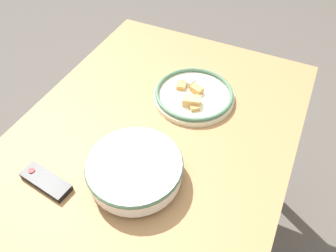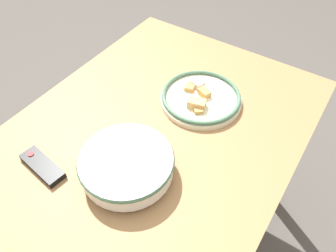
# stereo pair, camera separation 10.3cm
# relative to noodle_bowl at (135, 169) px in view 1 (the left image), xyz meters

# --- Properties ---
(ground_plane) EXTENTS (8.00, 8.00, 0.00)m
(ground_plane) POSITION_rel_noodle_bowl_xyz_m (0.12, 0.03, -0.82)
(ground_plane) COLOR #4C4742
(dining_table) EXTENTS (1.28, 0.87, 0.77)m
(dining_table) POSITION_rel_noodle_bowl_xyz_m (0.12, 0.03, -0.14)
(dining_table) COLOR olive
(dining_table) RESTS_ON ground_plane
(noodle_bowl) EXTENTS (0.27, 0.27, 0.07)m
(noodle_bowl) POSITION_rel_noodle_bowl_xyz_m (0.00, 0.00, 0.00)
(noodle_bowl) COLOR silver
(noodle_bowl) RESTS_ON dining_table
(food_plate) EXTENTS (0.29, 0.29, 0.05)m
(food_plate) POSITION_rel_noodle_bowl_xyz_m (0.38, -0.02, -0.03)
(food_plate) COLOR beige
(food_plate) RESTS_ON dining_table
(tv_remote) EXTENTS (0.07, 0.16, 0.02)m
(tv_remote) POSITION_rel_noodle_bowl_xyz_m (-0.12, 0.22, -0.03)
(tv_remote) COLOR black
(tv_remote) RESTS_ON dining_table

